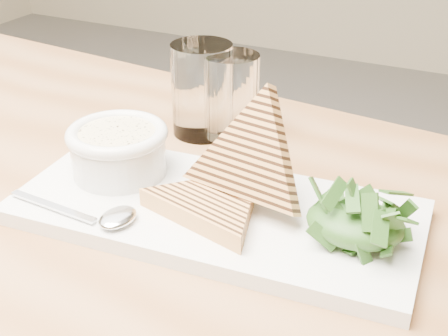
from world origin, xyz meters
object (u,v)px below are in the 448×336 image
at_px(platter, 215,212).
at_px(glass_far, 202,90).
at_px(table_top, 66,231).
at_px(glass_near, 232,95).
at_px(soup_bowl, 119,156).

bearing_deg(platter, glass_far, 121.45).
relative_size(table_top, glass_near, 11.42).
relative_size(glass_near, glass_far, 0.90).
distance_m(table_top, glass_far, 0.26).
distance_m(table_top, glass_near, 0.28).
relative_size(platter, glass_far, 3.45).
xyz_separation_m(platter, glass_near, (-0.07, 0.19, 0.05)).
bearing_deg(soup_bowl, table_top, -103.78).
distance_m(platter, soup_bowl, 0.13).
height_order(glass_near, glass_far, glass_far).
height_order(platter, glass_near, glass_near).
height_order(table_top, soup_bowl, soup_bowl).
bearing_deg(platter, soup_bowl, 173.72).
bearing_deg(glass_far, platter, -58.55).
distance_m(soup_bowl, glass_far, 0.17).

